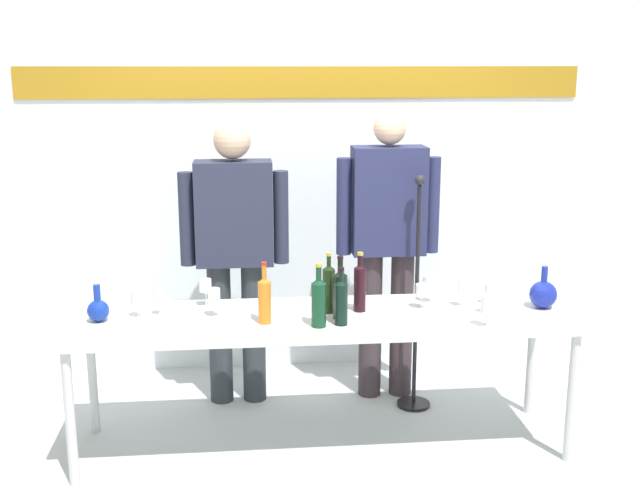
{
  "coord_description": "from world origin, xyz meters",
  "views": [
    {
      "loc": [
        -0.4,
        -3.91,
        2.03
      ],
      "look_at": [
        0.0,
        0.15,
        1.06
      ],
      "focal_mm": 44.18,
      "sensor_mm": 36.0,
      "label": 1
    }
  ],
  "objects": [
    {
      "name": "ground_plane",
      "position": [
        0.0,
        0.0,
        0.0
      ],
      "size": [
        10.0,
        10.0,
        0.0
      ],
      "primitive_type": "plane",
      "color": "#AFB6B8"
    },
    {
      "name": "back_wall",
      "position": [
        0.0,
        1.26,
        1.5
      ],
      "size": [
        5.15,
        0.11,
        3.0
      ],
      "color": "white",
      "rests_on": "ground"
    },
    {
      "name": "display_table",
      "position": [
        0.0,
        0.0,
        0.69
      ],
      "size": [
        2.64,
        0.68,
        0.74
      ],
      "color": "silver",
      "rests_on": "ground"
    },
    {
      "name": "decanter_blue_left",
      "position": [
        -1.15,
        0.01,
        0.81
      ],
      "size": [
        0.11,
        0.11,
        0.2
      ],
      "color": "#143099",
      "rests_on": "display_table"
    },
    {
      "name": "decanter_blue_right",
      "position": [
        1.19,
        0.01,
        0.82
      ],
      "size": [
        0.15,
        0.15,
        0.23
      ],
      "color": "#1A2999",
      "rests_on": "display_table"
    },
    {
      "name": "presenter_left",
      "position": [
        -0.46,
        0.65,
        0.99
      ],
      "size": [
        0.64,
        0.22,
        1.71
      ],
      "color": "#2B3137",
      "rests_on": "ground"
    },
    {
      "name": "presenter_right",
      "position": [
        0.46,
        0.65,
        1.01
      ],
      "size": [
        0.62,
        0.22,
        1.75
      ],
      "color": "#372D32",
      "rests_on": "ground"
    },
    {
      "name": "wine_bottle_0",
      "position": [
        0.08,
        -0.06,
        0.88
      ],
      "size": [
        0.07,
        0.07,
        0.33
      ],
      "color": "black",
      "rests_on": "display_table"
    },
    {
      "name": "wine_bottle_1",
      "position": [
        0.2,
        0.06,
        0.88
      ],
      "size": [
        0.06,
        0.06,
        0.32
      ],
      "color": "black",
      "rests_on": "display_table"
    },
    {
      "name": "wine_bottle_2",
      "position": [
        0.08,
        -0.16,
        0.87
      ],
      "size": [
        0.07,
        0.07,
        0.3
      ],
      "color": "black",
      "rests_on": "display_table"
    },
    {
      "name": "wine_bottle_3",
      "position": [
        0.04,
        0.05,
        0.88
      ],
      "size": [
        0.07,
        0.07,
        0.32
      ],
      "color": "black",
      "rests_on": "display_table"
    },
    {
      "name": "wine_bottle_4",
      "position": [
        -0.04,
        -0.18,
        0.88
      ],
      "size": [
        0.07,
        0.07,
        0.33
      ],
      "color": "#113C23",
      "rests_on": "display_table"
    },
    {
      "name": "wine_bottle_5",
      "position": [
        -0.31,
        -0.1,
        0.87
      ],
      "size": [
        0.07,
        0.07,
        0.32
      ],
      "color": "orange",
      "rests_on": "display_table"
    },
    {
      "name": "wine_glass_left_0",
      "position": [
        -0.96,
        0.07,
        0.83
      ],
      "size": [
        0.06,
        0.06,
        0.13
      ],
      "color": "white",
      "rests_on": "display_table"
    },
    {
      "name": "wine_glass_left_1",
      "position": [
        -0.56,
        0.04,
        0.85
      ],
      "size": [
        0.07,
        0.07,
        0.15
      ],
      "color": "white",
      "rests_on": "display_table"
    },
    {
      "name": "wine_glass_left_2",
      "position": [
        -0.85,
        0.08,
        0.84
      ],
      "size": [
        0.06,
        0.06,
        0.14
      ],
      "color": "white",
      "rests_on": "display_table"
    },
    {
      "name": "wine_glass_left_3",
      "position": [
        -0.62,
        0.23,
        0.85
      ],
      "size": [
        0.07,
        0.07,
        0.15
      ],
      "color": "white",
      "rests_on": "display_table"
    },
    {
      "name": "wine_glass_right_0",
      "position": [
        0.54,
        0.07,
        0.84
      ],
      "size": [
        0.07,
        0.07,
        0.13
      ],
      "color": "white",
      "rests_on": "display_table"
    },
    {
      "name": "wine_glass_right_1",
      "position": [
        0.88,
        -0.07,
        0.86
      ],
      "size": [
        0.06,
        0.06,
        0.16
      ],
      "color": "white",
      "rests_on": "display_table"
    },
    {
      "name": "wine_glass_right_2",
      "position": [
        0.8,
        -0.26,
        0.86
      ],
      "size": [
        0.07,
        0.07,
        0.16
      ],
      "color": "white",
      "rests_on": "display_table"
    },
    {
      "name": "wine_glass_right_3",
      "position": [
        0.94,
        0.1,
        0.83
      ],
      "size": [
        0.07,
        0.07,
        0.13
      ],
      "color": "white",
      "rests_on": "display_table"
    },
    {
      "name": "wine_glass_right_4",
      "position": [
        0.61,
        0.18,
        0.84
      ],
      "size": [
        0.07,
        0.07,
        0.15
      ],
      "color": "white",
      "rests_on": "display_table"
    },
    {
      "name": "wine_glass_right_5",
      "position": [
        0.77,
        0.08,
        0.85
      ],
      "size": [
        0.06,
        0.06,
        0.16
      ],
      "color": "white",
      "rests_on": "display_table"
    },
    {
      "name": "microphone_stand",
      "position": [
        0.6,
        0.45,
        0.46
      ],
      "size": [
        0.2,
        0.2,
        1.41
      ],
      "color": "black",
      "rests_on": "ground"
    }
  ]
}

